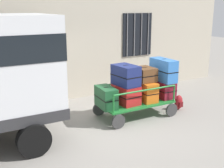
# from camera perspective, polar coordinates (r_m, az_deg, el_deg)

# --- Properties ---
(ground_plane) EXTENTS (40.00, 40.00, 0.00)m
(ground_plane) POSITION_cam_1_polar(r_m,az_deg,el_deg) (7.79, 1.64, -7.48)
(ground_plane) COLOR gray
(building_wall) EXTENTS (12.00, 0.38, 5.00)m
(building_wall) POSITION_cam_1_polar(r_m,az_deg,el_deg) (9.59, -6.69, 12.03)
(building_wall) COLOR #BCB29E
(building_wall) RESTS_ON ground
(luggage_cart) EXTENTS (2.10, 1.13, 0.42)m
(luggage_cart) POSITION_cam_1_polar(r_m,az_deg,el_deg) (8.13, 4.58, -3.94)
(luggage_cart) COLOR #1E722D
(luggage_cart) RESTS_ON ground
(cart_railing) EXTENTS (1.99, 1.00, 0.47)m
(cart_railing) POSITION_cam_1_polar(r_m,az_deg,el_deg) (7.99, 4.65, -0.87)
(cart_railing) COLOR #1E722D
(cart_railing) RESTS_ON luggage_cart
(suitcase_left_bottom) EXTENTS (0.43, 0.77, 0.54)m
(suitcase_left_bottom) POSITION_cam_1_polar(r_m,az_deg,el_deg) (7.55, -1.18, -2.64)
(suitcase_left_bottom) COLOR #194C28
(suitcase_left_bottom) RESTS_ON luggage_cart
(suitcase_midleft_bottom) EXTENTS (0.56, 0.78, 0.51)m
(suitcase_midleft_bottom) POSITION_cam_1_polar(r_m,az_deg,el_deg) (7.86, 2.76, -2.06)
(suitcase_midleft_bottom) COLOR #B21E1E
(suitcase_midleft_bottom) RESTS_ON luggage_cart
(suitcase_midleft_middle) EXTENTS (0.56, 0.79, 0.55)m
(suitcase_midleft_middle) POSITION_cam_1_polar(r_m,az_deg,el_deg) (7.74, 2.71, 1.72)
(suitcase_midleft_middle) COLOR navy
(suitcase_midleft_middle) RESTS_ON suitcase_midleft_bottom
(suitcase_center_bottom) EXTENTS (0.45, 0.89, 0.54)m
(suitcase_center_bottom) POSITION_cam_1_polar(r_m,az_deg,el_deg) (8.20, 6.41, -1.29)
(suitcase_center_bottom) COLOR orange
(suitcase_center_bottom) RESTS_ON luggage_cart
(suitcase_center_middle) EXTENTS (0.51, 0.60, 0.39)m
(suitcase_center_middle) POSITION_cam_1_polar(r_m,az_deg,el_deg) (8.10, 6.38, 1.91)
(suitcase_center_middle) COLOR brown
(suitcase_center_middle) RESTS_ON suitcase_center_bottom
(suitcase_midright_bottom) EXTENTS (0.47, 0.86, 0.48)m
(suitcase_midright_bottom) POSITION_cam_1_polar(r_m,az_deg,el_deg) (8.59, 9.66, -0.85)
(suitcase_midright_bottom) COLOR maroon
(suitcase_midright_bottom) RESTS_ON luggage_cart
(suitcase_midright_middle) EXTENTS (0.39, 0.89, 0.64)m
(suitcase_midright_middle) POSITION_cam_1_polar(r_m,az_deg,el_deg) (8.42, 10.05, 2.73)
(suitcase_midright_middle) COLOR #3372C6
(suitcase_midright_middle) RESTS_ON suitcase_midright_bottom
(backpack) EXTENTS (0.27, 0.22, 0.44)m
(backpack) POSITION_cam_1_polar(r_m,az_deg,el_deg) (8.86, 12.97, -3.54)
(backpack) COLOR maroon
(backpack) RESTS_ON ground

